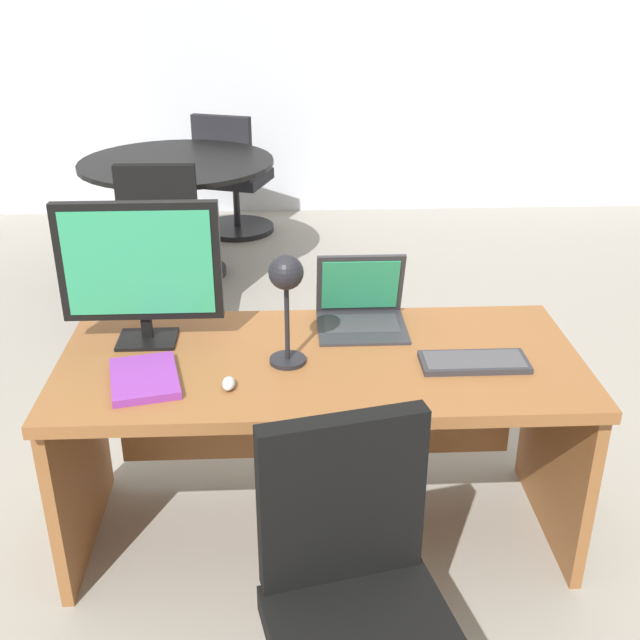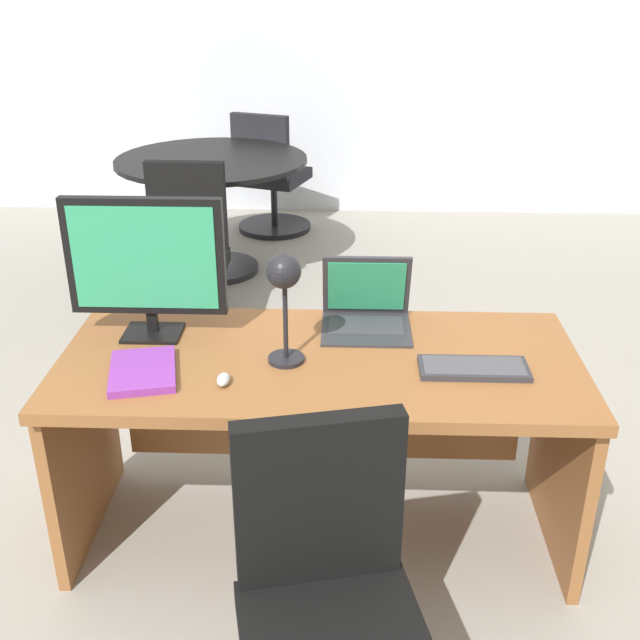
{
  "view_description": "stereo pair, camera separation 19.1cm",
  "coord_description": "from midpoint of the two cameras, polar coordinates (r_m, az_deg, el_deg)",
  "views": [
    {
      "loc": [
        -0.11,
        -2.26,
        1.94
      ],
      "look_at": [
        0.0,
        0.04,
        0.85
      ],
      "focal_mm": 43.29,
      "sensor_mm": 36.0,
      "label": 1
    },
    {
      "loc": [
        0.08,
        -2.26,
        1.94
      ],
      "look_at": [
        0.0,
        0.04,
        0.85
      ],
      "focal_mm": 43.29,
      "sensor_mm": 36.0,
      "label": 2
    }
  ],
  "objects": [
    {
      "name": "laptop",
      "position": [
        2.77,
        1.06,
        1.26
      ],
      "size": [
        0.32,
        0.28,
        0.26
      ],
      "color": "#2D2D33",
      "rests_on": "desk"
    },
    {
      "name": "office_chair",
      "position": [
        2.13,
        0.07,
        -22.27
      ],
      "size": [
        0.56,
        0.57,
        0.92
      ],
      "color": "black",
      "rests_on": "ground"
    },
    {
      "name": "back_wall",
      "position": [
        6.33,
        -2.72,
        20.43
      ],
      "size": [
        10.0,
        0.1,
        2.8
      ],
      "primitive_type": "cube",
      "color": "silver",
      "rests_on": "ground"
    },
    {
      "name": "meeting_table",
      "position": [
        5.09,
        -11.49,
        9.43
      ],
      "size": [
        1.22,
        1.22,
        0.77
      ],
      "color": "black",
      "rests_on": "ground"
    },
    {
      "name": "meeting_chair_near",
      "position": [
        5.92,
        -7.42,
        9.8
      ],
      "size": [
        0.58,
        0.6,
        0.92
      ],
      "color": "black",
      "rests_on": "ground"
    },
    {
      "name": "meeting_chair_far",
      "position": [
        4.34,
        -13.14,
        3.43
      ],
      "size": [
        0.56,
        0.56,
        0.93
      ],
      "color": "black",
      "rests_on": "ground"
    },
    {
      "name": "keyboard",
      "position": [
        2.55,
        9.22,
        -3.12
      ],
      "size": [
        0.35,
        0.15,
        0.02
      ],
      "color": "#2D2D33",
      "rests_on": "desk"
    },
    {
      "name": "desk",
      "position": [
        2.7,
        -2.04,
        -6.04
      ],
      "size": [
        1.74,
        0.77,
        0.73
      ],
      "color": "brown",
      "rests_on": "ground"
    },
    {
      "name": "desk_lamp",
      "position": [
        2.4,
        -4.79,
        2.42
      ],
      "size": [
        0.12,
        0.14,
        0.38
      ],
      "color": "black",
      "rests_on": "desk"
    },
    {
      "name": "book",
      "position": [
        2.5,
        -15.02,
        -4.23
      ],
      "size": [
        0.26,
        0.32,
        0.03
      ],
      "color": "purple",
      "rests_on": "desk"
    },
    {
      "name": "monitor",
      "position": [
        2.65,
        -15.23,
        3.86
      ],
      "size": [
        0.54,
        0.16,
        0.5
      ],
      "color": "black",
      "rests_on": "desk"
    },
    {
      "name": "ground",
      "position": [
        4.23,
        -2.21,
        -1.96
      ],
      "size": [
        12.0,
        12.0,
        0.0
      ],
      "primitive_type": "plane",
      "color": "gray"
    },
    {
      "name": "mouse",
      "position": [
        2.41,
        -9.05,
        -4.7
      ],
      "size": [
        0.04,
        0.07,
        0.03
      ],
      "color": "#B7BABF",
      "rests_on": "desk"
    }
  ]
}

